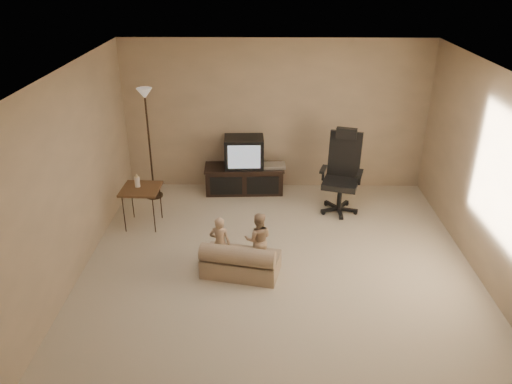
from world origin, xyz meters
TOP-DOWN VIEW (x-y plane):
  - floor at (0.00, 0.00)m, footprint 5.50×5.50m
  - room_shell at (0.00, 0.00)m, footprint 5.50×5.50m
  - tv_stand at (-0.51, 2.49)m, footprint 1.36×0.55m
  - office_chair at (1.01, 1.84)m, footprint 0.74×0.76m
  - side_table at (-1.98, 1.30)m, footprint 0.56×0.56m
  - floor_lamp at (-2.02, 2.27)m, footprint 0.28×0.28m
  - child_sofa at (-0.49, 0.03)m, footprint 1.03×0.71m
  - toddler_left at (-0.74, 0.18)m, footprint 0.29×0.23m
  - toddler_right at (-0.26, 0.27)m, footprint 0.36×0.21m

SIDE VIEW (x-z plane):
  - floor at x=0.00m, z-range 0.00..0.00m
  - child_sofa at x=-0.49m, z-range -0.04..0.42m
  - toddler_left at x=-0.74m, z-range 0.00..0.73m
  - toddler_right at x=-0.26m, z-range 0.00..0.74m
  - tv_stand at x=-0.51m, z-range -0.08..0.88m
  - office_chair at x=1.01m, z-range -0.18..1.11m
  - side_table at x=-1.98m, z-range 0.18..0.99m
  - floor_lamp at x=-2.02m, z-range 0.42..2.24m
  - room_shell at x=0.00m, z-range -1.23..4.27m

